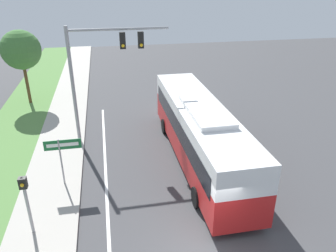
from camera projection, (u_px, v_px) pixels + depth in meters
ground_plane at (207, 249)px, 12.29m from camera, size 80.00×80.00×0.00m
bus at (199, 129)px, 17.40m from camera, size 2.60×12.32×3.47m
signal_gantry at (100, 63)px, 18.28m from camera, size 5.61×0.41×6.95m
pedestrian_signal at (26, 196)px, 12.23m from camera, size 0.28×0.34×2.65m
street_sign at (62, 152)px, 15.27m from camera, size 1.69×0.08×2.52m
roadside_tree at (21, 50)px, 24.49m from camera, size 2.94×2.94×5.66m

